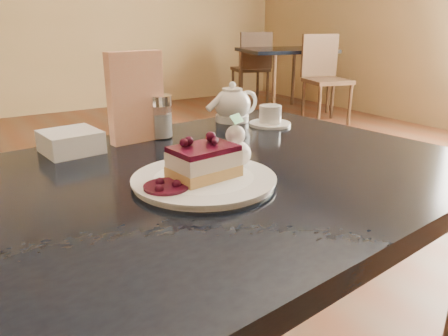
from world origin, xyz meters
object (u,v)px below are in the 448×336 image
main_table (190,213)px  bg_table_far_right (283,106)px  cheesecake_slice (204,162)px  tea_set (240,108)px  dessert_plate (204,180)px

main_table → bg_table_far_right: main_table is taller
cheesecake_slice → tea_set: bearing=41.7°
dessert_plate → cheesecake_slice: bearing=-135.0°
cheesecake_slice → dessert_plate: bearing=38.7°
cheesecake_slice → bg_table_far_right: bearing=41.3°
cheesecake_slice → bg_table_far_right: cheesecake_slice is taller
tea_set → bg_table_far_right: 4.03m
main_table → bg_table_far_right: size_ratio=0.72×
main_table → tea_set: 0.51m
bg_table_far_right → dessert_plate: bearing=-116.4°
bg_table_far_right → tea_set: bearing=-116.4°
cheesecake_slice → bg_table_far_right: size_ratio=0.07×
main_table → tea_set: tea_set is taller
dessert_plate → bg_table_far_right: 4.54m
cheesecake_slice → tea_set: 0.53m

